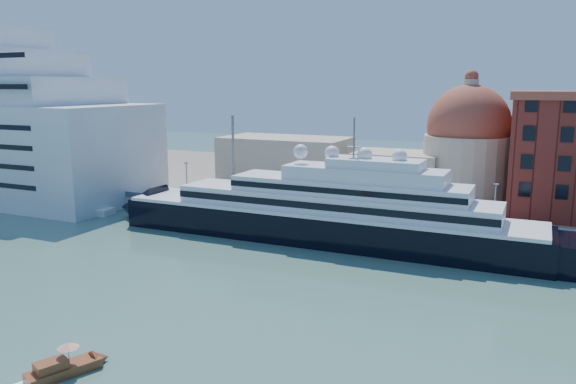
% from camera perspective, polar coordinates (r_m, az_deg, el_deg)
% --- Properties ---
extents(ground, '(400.00, 400.00, 0.00)m').
position_cam_1_polar(ground, '(78.29, -4.82, -8.89)').
color(ground, '#3B665F').
rests_on(ground, ground).
extents(quay, '(180.00, 10.00, 2.50)m').
position_cam_1_polar(quay, '(107.61, 4.06, -2.69)').
color(quay, gray).
rests_on(quay, ground).
extents(land, '(260.00, 72.00, 2.00)m').
position_cam_1_polar(land, '(146.01, 9.72, 0.68)').
color(land, slate).
rests_on(land, ground).
extents(quay_fence, '(180.00, 0.10, 1.20)m').
position_cam_1_polar(quay_fence, '(103.09, 3.20, -2.22)').
color(quay_fence, slate).
rests_on(quay_fence, quay).
extents(superyacht, '(82.83, 11.48, 24.76)m').
position_cam_1_polar(superyacht, '(96.76, 2.08, -2.37)').
color(superyacht, black).
rests_on(superyacht, ground).
extents(service_barge, '(11.69, 4.96, 2.55)m').
position_cam_1_polar(service_barge, '(123.76, -19.65, -1.75)').
color(service_barge, white).
rests_on(service_barge, ground).
extents(water_taxi, '(4.61, 6.94, 3.14)m').
position_cam_1_polar(water_taxi, '(57.93, -21.99, -16.26)').
color(water_taxi, maroon).
rests_on(water_taxi, ground).
extents(church, '(66.00, 18.00, 25.50)m').
position_cam_1_polar(church, '(126.41, 10.63, 3.63)').
color(church, beige).
rests_on(church, land).
extents(lamp_posts, '(120.80, 2.40, 18.00)m').
position_cam_1_polar(lamp_posts, '(109.40, -2.43, 2.14)').
color(lamp_posts, slate).
rests_on(lamp_posts, quay).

